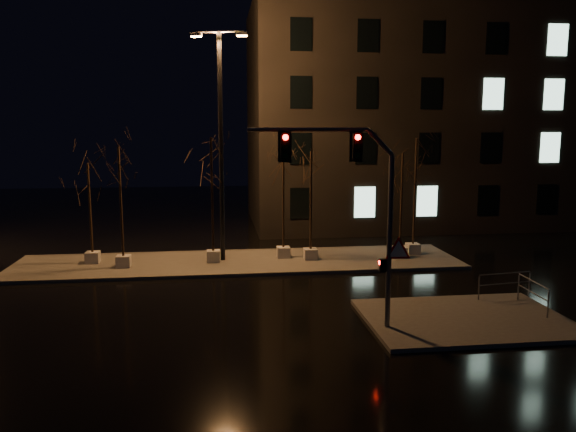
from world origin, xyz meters
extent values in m
plane|color=black|center=(0.00, 0.00, 0.00)|extent=(90.00, 90.00, 0.00)
cube|color=#4F4D47|center=(0.00, 6.00, 0.07)|extent=(22.00, 5.00, 0.15)
cube|color=#4F4D47|center=(7.50, -3.50, 0.07)|extent=(7.00, 5.00, 0.15)
cube|color=black|center=(14.00, 18.00, 7.50)|extent=(25.00, 12.00, 15.00)
cube|color=beige|center=(-7.17, 6.51, 0.43)|extent=(0.65, 0.65, 0.55)
cylinder|color=black|center=(-7.17, 6.51, 2.87)|extent=(0.11, 0.11, 4.34)
cube|color=beige|center=(-5.53, 5.46, 0.43)|extent=(0.65, 0.65, 0.55)
cylinder|color=black|center=(-5.53, 5.46, 3.28)|extent=(0.11, 0.11, 5.16)
cube|color=beige|center=(-1.28, 6.05, 0.43)|extent=(0.65, 0.65, 0.55)
cylinder|color=black|center=(-1.28, 6.05, 3.48)|extent=(0.11, 0.11, 5.57)
cube|color=beige|center=(2.28, 6.46, 0.43)|extent=(0.65, 0.65, 0.55)
cylinder|color=black|center=(2.28, 6.46, 3.37)|extent=(0.11, 0.11, 5.34)
cube|color=beige|center=(3.59, 5.89, 0.43)|extent=(0.65, 0.65, 0.55)
cylinder|color=black|center=(3.59, 5.89, 3.15)|extent=(0.11, 0.11, 4.89)
cube|color=beige|center=(8.19, 5.72, 0.43)|extent=(0.65, 0.65, 0.55)
cylinder|color=black|center=(8.19, 5.72, 3.08)|extent=(0.11, 0.11, 4.76)
cube|color=beige|center=(9.15, 6.43, 0.43)|extent=(0.65, 0.65, 0.55)
cylinder|color=black|center=(9.15, 6.43, 3.45)|extent=(0.11, 0.11, 5.51)
cylinder|color=slate|center=(4.50, -4.05, 3.00)|extent=(0.17, 0.17, 5.70)
cylinder|color=slate|center=(1.81, -3.96, 6.64)|extent=(3.80, 0.25, 0.13)
cube|color=black|center=(3.36, -4.01, 6.12)|extent=(0.29, 0.22, 0.85)
cube|color=black|center=(1.08, -3.94, 6.12)|extent=(0.29, 0.22, 0.85)
cube|color=black|center=(4.29, -4.04, 2.24)|extent=(0.21, 0.18, 0.43)
cone|color=red|center=(4.78, -4.10, 2.71)|extent=(0.99, 0.06, 0.99)
sphere|color=#FF0C07|center=(4.50, -4.05, 6.41)|extent=(0.17, 0.17, 0.17)
cylinder|color=black|center=(-0.81, 6.31, 5.68)|extent=(0.22, 0.22, 11.07)
cylinder|color=black|center=(-0.81, 6.31, 11.22)|extent=(2.39, 0.68, 0.11)
cube|color=orange|center=(-1.88, 6.57, 11.05)|extent=(0.61, 0.43, 0.22)
cube|color=orange|center=(0.27, 6.05, 11.05)|extent=(0.61, 0.43, 0.22)
cylinder|color=slate|center=(8.88, -1.64, 0.61)|extent=(0.05, 0.05, 0.92)
cylinder|color=slate|center=(11.12, -1.36, 0.61)|extent=(0.05, 0.05, 0.92)
cylinder|color=slate|center=(10.00, -1.50, 1.12)|extent=(2.24, 0.32, 0.04)
cylinder|color=slate|center=(10.00, -1.50, 0.71)|extent=(2.24, 0.32, 0.04)
cylinder|color=slate|center=(10.30, -3.94, 0.63)|extent=(0.05, 0.05, 0.96)
cylinder|color=slate|center=(10.41, -1.81, 0.63)|extent=(0.05, 0.05, 0.96)
cylinder|color=slate|center=(10.35, -2.88, 1.16)|extent=(0.15, 2.13, 0.04)
cylinder|color=slate|center=(10.35, -2.88, 0.74)|extent=(0.15, 2.13, 0.04)
camera|label=1|loc=(-1.08, -21.42, 6.66)|focal=35.00mm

